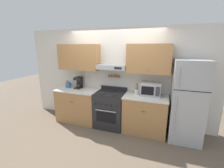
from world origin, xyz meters
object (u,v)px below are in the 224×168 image
Objects in this scene: utensil_crock at (137,91)px; coffee_maker at (79,82)px; stove_range at (110,109)px; refrigerator at (187,101)px; microwave at (151,89)px; tea_kettle at (68,85)px.

coffee_maker is at bearing 178.78° from utensil_crock.
refrigerator is at bearing -0.38° from stove_range.
microwave is (-0.80, 0.15, 0.17)m from refrigerator.
refrigerator reaches higher than utensil_crock.
stove_range is 1.85m from refrigerator.
tea_kettle is at bearing -173.94° from coffee_maker.
microwave is at bearing 3.10° from utensil_crock.
stove_range is 3.61× the size of utensil_crock.
tea_kettle is (-3.13, 0.13, 0.09)m from refrigerator.
stove_range is at bearing -171.93° from microwave.
stove_range is at bearing -169.50° from utensil_crock.
microwave reaches higher than stove_range.
refrigerator reaches higher than coffee_maker.
tea_kettle is 2.33m from microwave.
tea_kettle is 0.35m from coffee_maker.
stove_range is at bearing -8.94° from coffee_maker.
refrigerator reaches higher than tea_kettle.
tea_kettle reaches higher than stove_range.
tea_kettle is at bearing 174.76° from stove_range.
stove_range is at bearing -5.24° from tea_kettle.
utensil_crock is at bearing -176.90° from microwave.
coffee_maker is (-2.80, 0.17, 0.18)m from refrigerator.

